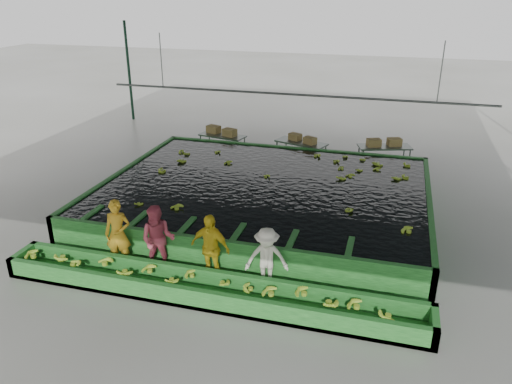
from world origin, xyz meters
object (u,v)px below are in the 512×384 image
(packing_table_left, at_px, (223,145))
(box_stack_right, at_px, (384,146))
(worker_b, at_px, (158,240))
(worker_a, at_px, (118,234))
(box_stack_left, at_px, (222,134))
(packing_table_right, at_px, (384,157))
(box_stack_mid, at_px, (302,142))
(packing_table_mid, at_px, (301,153))
(worker_c, at_px, (210,248))
(worker_d, at_px, (267,259))
(sorting_trough, at_px, (207,289))
(flotation_tank, at_px, (265,196))

(packing_table_left, bearing_deg, box_stack_right, 1.66)
(worker_b, bearing_deg, worker_a, 167.30)
(worker_a, bearing_deg, box_stack_left, 79.97)
(packing_table_right, bearing_deg, worker_b, -118.31)
(worker_b, distance_m, box_stack_mid, 9.12)
(packing_table_mid, height_order, packing_table_right, packing_table_mid)
(worker_a, xyz_separation_m, packing_table_right, (6.10, 9.28, -0.44))
(worker_c, relative_size, box_stack_mid, 1.43)
(worker_a, bearing_deg, worker_b, -13.27)
(packing_table_left, distance_m, box_stack_mid, 3.44)
(worker_d, bearing_deg, packing_table_left, 100.14)
(sorting_trough, xyz_separation_m, packing_table_right, (3.44, 10.08, 0.20))
(packing_table_left, bearing_deg, worker_c, -72.27)
(packing_table_right, bearing_deg, packing_table_mid, -173.40)
(flotation_tank, bearing_deg, box_stack_mid, 86.36)
(worker_d, distance_m, packing_table_left, 10.08)
(worker_c, relative_size, box_stack_left, 1.25)
(worker_b, xyz_separation_m, box_stack_right, (4.96, 9.30, 0.02))
(packing_table_right, bearing_deg, box_stack_left, -179.27)
(sorting_trough, xyz_separation_m, worker_c, (-0.20, 0.80, 0.62))
(sorting_trough, height_order, packing_table_right, packing_table_right)
(worker_c, bearing_deg, sorting_trough, -67.78)
(worker_d, bearing_deg, packing_table_mid, 80.86)
(worker_d, xyz_separation_m, box_stack_mid, (-0.90, 8.93, 0.13))
(packing_table_left, bearing_deg, box_stack_left, 127.02)
(packing_table_right, bearing_deg, worker_a, -123.31)
(worker_c, height_order, box_stack_mid, worker_c)
(flotation_tank, relative_size, box_stack_left, 7.21)
(packing_table_left, bearing_deg, worker_d, -64.70)
(packing_table_left, bearing_deg, worker_b, -80.31)
(packing_table_mid, xyz_separation_m, box_stack_mid, (0.04, 0.02, 0.46))
(packing_table_left, bearing_deg, packing_table_mid, -3.42)
(packing_table_left, height_order, packing_table_right, packing_table_right)
(packing_table_right, height_order, box_stack_right, box_stack_right)
(packing_table_right, relative_size, box_stack_right, 1.50)
(worker_a, height_order, packing_table_right, worker_a)
(worker_d, bearing_deg, box_stack_mid, 80.61)
(packing_table_right, bearing_deg, box_stack_mid, -173.63)
(packing_table_left, distance_m, packing_table_right, 6.56)
(worker_a, relative_size, packing_table_mid, 0.89)
(worker_b, height_order, box_stack_mid, worker_b)
(worker_c, relative_size, worker_d, 1.11)
(flotation_tank, height_order, worker_b, worker_b)
(worker_b, xyz_separation_m, packing_table_left, (-1.56, 9.11, -0.45))
(worker_b, bearing_deg, packing_table_mid, 65.81)
(worker_b, distance_m, packing_table_mid, 9.10)
(worker_b, bearing_deg, worker_d, -12.70)
(worker_c, bearing_deg, packing_table_right, 76.94)
(sorting_trough, height_order, worker_a, worker_a)
(flotation_tank, xyz_separation_m, packing_table_right, (3.44, 4.98, 0.00))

